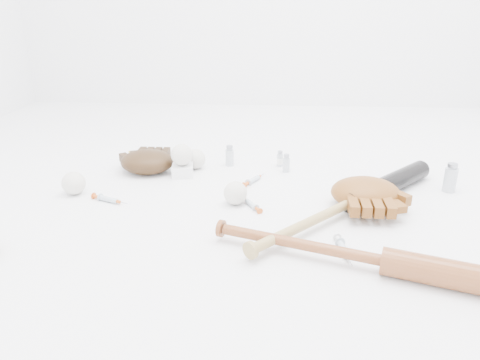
# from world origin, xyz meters

# --- Properties ---
(bat_dark) EXTENTS (0.71, 0.74, 0.07)m
(bat_dark) POSITION_xyz_m (0.32, -0.09, 0.03)
(bat_dark) COLOR black
(bat_dark) RESTS_ON ground
(bat_wood) EXTENTS (0.94, 0.39, 0.07)m
(bat_wood) POSITION_xyz_m (0.35, -0.45, 0.04)
(bat_wood) COLOR brown
(bat_wood) RESTS_ON ground
(glove_dark) EXTENTS (0.25, 0.25, 0.09)m
(glove_dark) POSITION_xyz_m (-0.42, 0.23, 0.05)
(glove_dark) COLOR #311E0D
(glove_dark) RESTS_ON ground
(glove_tan) EXTENTS (0.27, 0.27, 0.10)m
(glove_tan) POSITION_xyz_m (0.38, -0.04, 0.05)
(glove_tan) COLOR brown
(glove_tan) RESTS_ON ground
(trading_card) EXTENTS (0.09, 0.10, 0.00)m
(trading_card) POSITION_xyz_m (-0.53, 0.45, 0.00)
(trading_card) COLOR gold
(trading_card) RESTS_ON ground
(pedestal) EXTENTS (0.09, 0.09, 0.04)m
(pedestal) POSITION_xyz_m (-0.28, 0.20, 0.02)
(pedestal) COLOR white
(pedestal) RESTS_ON ground
(baseball_on_pedestal) EXTENTS (0.08, 0.08, 0.08)m
(baseball_on_pedestal) POSITION_xyz_m (-0.28, 0.20, 0.09)
(baseball_on_pedestal) COLOR silver
(baseball_on_pedestal) RESTS_ON pedestal
(baseball_left) EXTENTS (0.08, 0.08, 0.08)m
(baseball_left) POSITION_xyz_m (-0.62, -0.00, 0.04)
(baseball_left) COLOR silver
(baseball_left) RESTS_ON ground
(baseball_upper) EXTENTS (0.08, 0.08, 0.08)m
(baseball_upper) POSITION_xyz_m (-0.24, 0.29, 0.04)
(baseball_upper) COLOR silver
(baseball_upper) RESTS_ON ground
(baseball_mid) EXTENTS (0.08, 0.08, 0.08)m
(baseball_mid) POSITION_xyz_m (-0.05, -0.05, 0.04)
(baseball_mid) COLOR silver
(baseball_mid) RESTS_ON ground
(syringe_0) EXTENTS (0.16, 0.09, 0.02)m
(syringe_0) POSITION_xyz_m (-0.48, -0.06, 0.01)
(syringe_0) COLOR #ADBCC6
(syringe_0) RESTS_ON ground
(syringe_1) EXTENTS (0.09, 0.14, 0.02)m
(syringe_1) POSITION_xyz_m (0.00, -0.07, 0.01)
(syringe_1) COLOR #ADBCC6
(syringe_1) RESTS_ON ground
(syringe_2) EXTENTS (0.10, 0.15, 0.02)m
(syringe_2) POSITION_xyz_m (-0.00, 0.15, 0.01)
(syringe_2) COLOR #ADBCC6
(syringe_2) RESTS_ON ground
(syringe_3) EXTENTS (0.05, 0.17, 0.02)m
(syringe_3) POSITION_xyz_m (0.26, -0.35, 0.01)
(syringe_3) COLOR #ADBCC6
(syringe_3) RESTS_ON ground
(vial_0) EXTENTS (0.03, 0.03, 0.07)m
(vial_0) POSITION_xyz_m (0.12, 0.27, 0.04)
(vial_0) COLOR #AFB8C0
(vial_0) RESTS_ON ground
(vial_1) EXTENTS (0.03, 0.03, 0.06)m
(vial_1) POSITION_xyz_m (0.10, 0.34, 0.03)
(vial_1) COLOR #AFB8C0
(vial_1) RESTS_ON ground
(vial_2) EXTENTS (0.03, 0.03, 0.08)m
(vial_2) POSITION_xyz_m (-0.11, 0.33, 0.04)
(vial_2) COLOR #AFB8C0
(vial_2) RESTS_ON ground
(vial_3) EXTENTS (0.04, 0.04, 0.10)m
(vial_3) POSITION_xyz_m (0.70, 0.11, 0.05)
(vial_3) COLOR #AFB8C0
(vial_3) RESTS_ON ground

